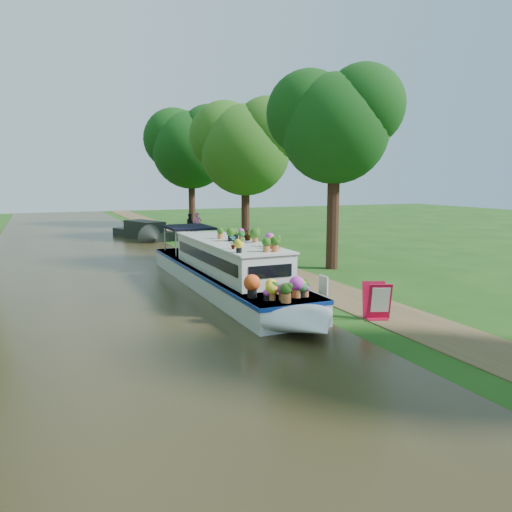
# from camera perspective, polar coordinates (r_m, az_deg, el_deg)

# --- Properties ---
(ground) EXTENTS (100.00, 100.00, 0.00)m
(ground) POSITION_cam_1_polar(r_m,az_deg,el_deg) (18.72, 3.68, -3.74)
(ground) COLOR #173F0F
(ground) RESTS_ON ground
(canal_water) EXTENTS (10.00, 100.00, 0.02)m
(canal_water) POSITION_cam_1_polar(r_m,az_deg,el_deg) (16.89, -14.80, -5.37)
(canal_water) COLOR black
(canal_water) RESTS_ON ground
(towpath) EXTENTS (2.20, 100.00, 0.03)m
(towpath) POSITION_cam_1_polar(r_m,az_deg,el_deg) (19.28, 6.86, -3.37)
(towpath) COLOR #503F25
(towpath) RESTS_ON ground
(plant_boat) EXTENTS (2.29, 13.52, 2.31)m
(plant_boat) POSITION_cam_1_polar(r_m,az_deg,el_deg) (17.88, -3.09, -1.54)
(plant_boat) COLOR silver
(plant_boat) RESTS_ON canal_water
(tree_near_overhang) EXTENTS (5.52, 5.28, 8.99)m
(tree_near_overhang) POSITION_cam_1_polar(r_m,az_deg,el_deg) (22.96, 8.91, 15.05)
(tree_near_overhang) COLOR black
(tree_near_overhang) RESTS_ON ground
(tree_near_mid) EXTENTS (6.90, 6.60, 9.40)m
(tree_near_mid) POSITION_cam_1_polar(r_m,az_deg,el_deg) (33.94, -1.31, 12.81)
(tree_near_mid) COLOR black
(tree_near_mid) RESTS_ON ground
(tree_near_far) EXTENTS (7.59, 7.26, 10.30)m
(tree_near_far) POSITION_cam_1_polar(r_m,az_deg,el_deg) (44.19, -7.52, 12.59)
(tree_near_far) COLOR black
(tree_near_far) RESTS_ON ground
(second_boat) EXTENTS (3.52, 6.62, 1.21)m
(second_boat) POSITION_cam_1_polar(r_m,az_deg,el_deg) (35.12, -12.63, 2.75)
(second_boat) COLOR black
(second_boat) RESTS_ON canal_water
(sandwich_board) EXTENTS (0.73, 0.76, 1.07)m
(sandwich_board) POSITION_cam_1_polar(r_m,az_deg,el_deg) (14.94, 13.66, -5.18)
(sandwich_board) COLOR #B10C2F
(sandwich_board) RESTS_ON towpath
(pedestrian_pink) EXTENTS (0.70, 0.54, 1.71)m
(pedestrian_pink) POSITION_cam_1_polar(r_m,az_deg,el_deg) (35.54, -6.73, 3.61)
(pedestrian_pink) COLOR #CC5475
(pedestrian_pink) RESTS_ON towpath
(pedestrian_dark) EXTENTS (0.77, 0.61, 1.54)m
(pedestrian_dark) POSITION_cam_1_polar(r_m,az_deg,el_deg) (36.87, -7.49, 3.64)
(pedestrian_dark) COLOR black
(pedestrian_dark) RESTS_ON towpath
(verge_plant) EXTENTS (0.50, 0.47, 0.44)m
(verge_plant) POSITION_cam_1_polar(r_m,az_deg,el_deg) (22.56, -1.27, -1.01)
(verge_plant) COLOR #26611D
(verge_plant) RESTS_ON ground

